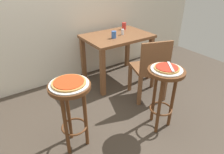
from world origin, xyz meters
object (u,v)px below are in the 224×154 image
object	(u,v)px
pizza_foreground	(167,68)
pizza_server_knife	(171,66)
pizza_middle	(69,82)
stool_middle	(71,103)
cup_near_edge	(114,35)
serving_plate_middle	(69,84)
cup_far_edge	(124,26)
condiment_shaker	(123,32)
serving_plate_foreground	(167,69)
wooden_chair	(151,68)
stool_foreground	(164,86)
dining_table	(117,43)

from	to	relation	value
pizza_foreground	pizza_server_knife	world-z (taller)	pizza_server_knife
pizza_middle	pizza_server_knife	xyz separation A→B (m)	(0.94, -0.30, 0.01)
stool_middle	cup_near_edge	xyz separation A→B (m)	(1.03, 0.82, 0.25)
serving_plate_middle	cup_far_edge	distance (m)	1.80
pizza_middle	condiment_shaker	world-z (taller)	condiment_shaker
pizza_middle	serving_plate_foreground	bearing A→B (deg)	-16.95
pizza_middle	cup_far_edge	world-z (taller)	cup_far_edge
cup_far_edge	wooden_chair	world-z (taller)	wooden_chair
serving_plate_middle	cup_far_edge	world-z (taller)	cup_far_edge
serving_plate_foreground	pizza_middle	distance (m)	0.95
cup_far_edge	pizza_server_knife	size ratio (longest dim) A/B	0.48
pizza_foreground	serving_plate_foreground	bearing A→B (deg)	0.00
stool_foreground	pizza_middle	size ratio (longest dim) A/B	2.44
wooden_chair	serving_plate_middle	bearing A→B (deg)	-170.15
stool_foreground	cup_near_edge	xyz separation A→B (m)	(0.12, 1.09, 0.25)
serving_plate_middle	pizza_foreground	bearing A→B (deg)	-16.95
condiment_shaker	pizza_server_knife	distance (m)	1.21
pizza_middle	pizza_server_knife	bearing A→B (deg)	-17.55
pizza_middle	cup_near_edge	size ratio (longest dim) A/B	3.04
cup_near_edge	condiment_shaker	world-z (taller)	cup_near_edge
serving_plate_middle	condiment_shaker	xyz separation A→B (m)	(1.23, 0.87, 0.04)
dining_table	pizza_middle	bearing A→B (deg)	-141.83
serving_plate_middle	pizza_server_knife	distance (m)	0.99
stool_foreground	pizza_foreground	bearing A→B (deg)	90.00
stool_foreground	pizza_middle	xyz separation A→B (m)	(-0.91, 0.28, 0.21)
stool_foreground	condiment_shaker	distance (m)	1.22
pizza_middle	condiment_shaker	xyz separation A→B (m)	(1.23, 0.87, 0.03)
dining_table	pizza_server_knife	distance (m)	1.23
stool_foreground	cup_near_edge	bearing A→B (deg)	83.55
cup_near_edge	serving_plate_foreground	bearing A→B (deg)	-96.45
pizza_middle	cup_near_edge	xyz separation A→B (m)	(1.03, 0.82, 0.03)
cup_near_edge	stool_middle	bearing A→B (deg)	-141.66
condiment_shaker	wooden_chair	world-z (taller)	wooden_chair
dining_table	cup_far_edge	bearing A→B (deg)	35.20
pizza_foreground	stool_foreground	bearing A→B (deg)	-90.00
serving_plate_foreground	pizza_foreground	bearing A→B (deg)	0.00
serving_plate_foreground	condiment_shaker	world-z (taller)	condiment_shaker
serving_plate_foreground	pizza_foreground	distance (m)	0.02
cup_near_edge	cup_far_edge	size ratio (longest dim) A/B	0.92
pizza_foreground	wooden_chair	size ratio (longest dim) A/B	0.29
cup_far_edge	wooden_chair	bearing A→B (deg)	-104.80
dining_table	wooden_chair	world-z (taller)	wooden_chair
stool_foreground	stool_middle	xyz separation A→B (m)	(-0.91, 0.28, 0.00)
stool_middle	pizza_middle	world-z (taller)	pizza_middle
serving_plate_foreground	cup_near_edge	distance (m)	1.10
serving_plate_middle	wooden_chair	world-z (taller)	wooden_chair
stool_middle	wooden_chair	world-z (taller)	wooden_chair
serving_plate_middle	cup_near_edge	xyz separation A→B (m)	(1.03, 0.82, 0.05)
stool_middle	condiment_shaker	xyz separation A→B (m)	(1.23, 0.87, 0.24)
stool_foreground	serving_plate_middle	xyz separation A→B (m)	(-0.91, 0.28, 0.20)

